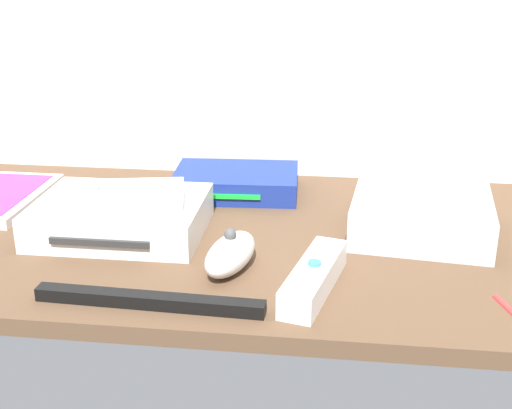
{
  "coord_description": "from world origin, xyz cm",
  "views": [
    {
      "loc": [
        9.81,
        -79.08,
        34.68
      ],
      "look_at": [
        0.0,
        0.0,
        4.0
      ],
      "focal_mm": 47.67,
      "sensor_mm": 36.0,
      "label": 1
    }
  ],
  "objects_px": {
    "game_console": "(121,216)",
    "remote_nunchuk": "(230,254)",
    "remote_wand": "(314,277)",
    "mini_computer": "(421,213)",
    "remote_classic_pad": "(125,196)",
    "network_router": "(236,182)",
    "sensor_bar": "(149,301)"
  },
  "relations": [
    {
      "from": "network_router",
      "to": "remote_nunchuk",
      "type": "xyz_separation_m",
      "value": [
        0.03,
        -0.25,
        0.0
      ]
    },
    {
      "from": "game_console",
      "to": "remote_wand",
      "type": "relative_size",
      "value": 1.38
    },
    {
      "from": "game_console",
      "to": "remote_nunchuk",
      "type": "relative_size",
      "value": 1.95
    },
    {
      "from": "remote_nunchuk",
      "to": "remote_classic_pad",
      "type": "relative_size",
      "value": 0.69
    },
    {
      "from": "network_router",
      "to": "remote_nunchuk",
      "type": "relative_size",
      "value": 1.72
    },
    {
      "from": "network_router",
      "to": "remote_nunchuk",
      "type": "distance_m",
      "value": 0.25
    },
    {
      "from": "remote_wand",
      "to": "remote_nunchuk",
      "type": "xyz_separation_m",
      "value": [
        -0.1,
        0.04,
        0.01
      ]
    },
    {
      "from": "sensor_bar",
      "to": "remote_nunchuk",
      "type": "bearing_deg",
      "value": 55.48
    },
    {
      "from": "network_router",
      "to": "sensor_bar",
      "type": "bearing_deg",
      "value": -99.15
    },
    {
      "from": "remote_wand",
      "to": "remote_nunchuk",
      "type": "bearing_deg",
      "value": 172.37
    },
    {
      "from": "network_router",
      "to": "remote_wand",
      "type": "xyz_separation_m",
      "value": [
        0.13,
        -0.29,
        -0.0
      ]
    },
    {
      "from": "remote_wand",
      "to": "sensor_bar",
      "type": "relative_size",
      "value": 0.63
    },
    {
      "from": "game_console",
      "to": "mini_computer",
      "type": "xyz_separation_m",
      "value": [
        0.38,
        0.05,
        0.0
      ]
    },
    {
      "from": "network_router",
      "to": "sensor_bar",
      "type": "xyz_separation_m",
      "value": [
        -0.04,
        -0.35,
        -0.01
      ]
    },
    {
      "from": "remote_classic_pad",
      "to": "network_router",
      "type": "bearing_deg",
      "value": 45.84
    },
    {
      "from": "mini_computer",
      "to": "network_router",
      "type": "distance_m",
      "value": 0.28
    },
    {
      "from": "mini_computer",
      "to": "sensor_bar",
      "type": "relative_size",
      "value": 0.78
    },
    {
      "from": "remote_wand",
      "to": "remote_classic_pad",
      "type": "bearing_deg",
      "value": 167.73
    },
    {
      "from": "network_router",
      "to": "remote_classic_pad",
      "type": "bearing_deg",
      "value": -125.93
    },
    {
      "from": "remote_wand",
      "to": "remote_nunchuk",
      "type": "relative_size",
      "value": 1.41
    },
    {
      "from": "mini_computer",
      "to": "remote_classic_pad",
      "type": "xyz_separation_m",
      "value": [
        -0.37,
        -0.06,
        0.03
      ]
    },
    {
      "from": "game_console",
      "to": "sensor_bar",
      "type": "height_order",
      "value": "game_console"
    },
    {
      "from": "game_console",
      "to": "remote_nunchuk",
      "type": "height_order",
      "value": "remote_nunchuk"
    },
    {
      "from": "remote_nunchuk",
      "to": "sensor_bar",
      "type": "distance_m",
      "value": 0.12
    },
    {
      "from": "network_router",
      "to": "remote_classic_pad",
      "type": "xyz_separation_m",
      "value": [
        -0.11,
        -0.17,
        0.04
      ]
    },
    {
      "from": "game_console",
      "to": "remote_wand",
      "type": "height_order",
      "value": "game_console"
    },
    {
      "from": "remote_nunchuk",
      "to": "sensor_bar",
      "type": "xyz_separation_m",
      "value": [
        -0.07,
        -0.09,
        -0.01
      ]
    },
    {
      "from": "network_router",
      "to": "remote_wand",
      "type": "bearing_deg",
      "value": -69.15
    },
    {
      "from": "network_router",
      "to": "remote_classic_pad",
      "type": "distance_m",
      "value": 0.21
    },
    {
      "from": "mini_computer",
      "to": "remote_classic_pad",
      "type": "height_order",
      "value": "remote_classic_pad"
    },
    {
      "from": "game_console",
      "to": "remote_nunchuk",
      "type": "bearing_deg",
      "value": -29.68
    },
    {
      "from": "mini_computer",
      "to": "remote_wand",
      "type": "distance_m",
      "value": 0.22
    }
  ]
}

